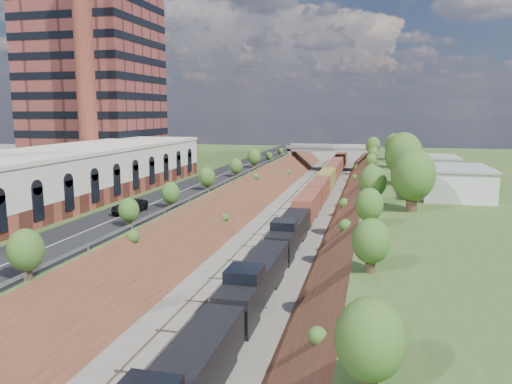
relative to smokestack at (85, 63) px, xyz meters
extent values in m
cube|color=#325824|center=(3.00, 4.00, -22.50)|extent=(44.00, 180.00, 5.00)
cube|color=#325824|center=(69.00, 4.00, -22.50)|extent=(44.00, 180.00, 5.00)
cube|color=brown|center=(25.00, 4.00, -25.00)|extent=(10.00, 180.00, 10.00)
cube|color=brown|center=(47.00, 4.00, -25.00)|extent=(10.00, 180.00, 10.00)
cube|color=gray|center=(33.40, 4.00, -24.91)|extent=(1.58, 180.00, 0.18)
cube|color=gray|center=(38.60, 4.00, -24.91)|extent=(1.58, 180.00, 0.18)
cube|color=black|center=(20.50, 4.00, -19.95)|extent=(8.00, 180.00, 0.10)
cube|color=#99999E|center=(24.60, 4.00, -19.45)|extent=(0.06, 171.00, 0.30)
cube|color=brown|center=(8.00, -18.00, -18.90)|extent=(14.00, 62.00, 2.20)
cube|color=#EFE9CD|center=(8.00, -18.00, -15.65)|extent=(14.00, 62.00, 4.30)
cube|color=#EFE9CD|center=(8.00, -18.00, -13.25)|extent=(14.30, 62.30, 0.50)
cube|color=brown|center=(-8.00, 16.00, 2.00)|extent=(22.00, 22.00, 44.00)
cylinder|color=brown|center=(0.00, 0.00, 0.00)|extent=(3.20, 3.20, 40.00)
cube|color=gray|center=(24.50, 66.00, -21.90)|extent=(1.50, 8.00, 6.20)
cube|color=gray|center=(47.50, 66.00, -21.90)|extent=(1.50, 8.00, 6.20)
cube|color=gray|center=(36.00, 66.00, -18.80)|extent=(24.00, 8.00, 1.00)
cube|color=gray|center=(36.00, 62.00, -18.00)|extent=(24.00, 0.30, 0.80)
cube|color=gray|center=(36.00, 70.00, -18.00)|extent=(24.00, 0.30, 0.80)
cube|color=silver|center=(59.50, -4.00, -18.00)|extent=(9.00, 12.00, 4.00)
cube|color=silver|center=(59.00, 18.00, -18.20)|extent=(8.00, 10.00, 3.60)
cylinder|color=#473323|center=(53.00, -16.00, -18.69)|extent=(1.30, 1.30, 2.62)
ellipsoid|color=#345C20|center=(53.00, -16.00, -15.54)|extent=(5.25, 5.25, 6.30)
cylinder|color=#473323|center=(24.20, -36.00, -19.39)|extent=(0.66, 0.66, 1.22)
ellipsoid|color=#345C20|center=(24.20, -36.00, -17.92)|extent=(2.45, 2.45, 2.94)
cube|color=black|center=(38.60, -36.48, -22.75)|extent=(2.85, 17.11, 2.69)
cube|color=black|center=(38.60, -18.37, -22.75)|extent=(2.85, 17.11, 2.69)
cube|color=brown|center=(38.60, 36.96, -22.39)|extent=(2.85, 91.54, 3.42)
imported|color=black|center=(20.47, -24.99, -19.11)|extent=(2.93, 5.83, 1.58)
camera|label=1|loc=(48.44, -77.80, -7.98)|focal=35.00mm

